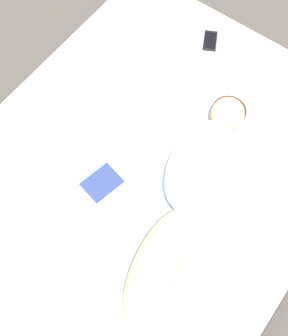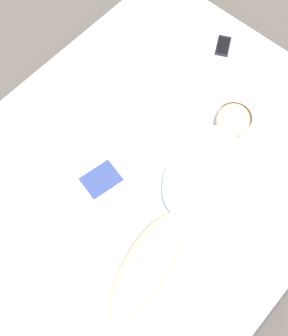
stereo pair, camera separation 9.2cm
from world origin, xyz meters
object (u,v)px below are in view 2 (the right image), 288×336
(person, at_px, (193,188))
(open_magazine, at_px, (90,164))
(cell_phone, at_px, (223,46))
(coffee_mug, at_px, (155,82))

(person, height_order, open_magazine, person)
(open_magazine, xyz_separation_m, cell_phone, (0.05, 1.11, 0.00))
(person, bearing_deg, open_magazine, -167.56)
(cell_phone, bearing_deg, person, -89.66)
(person, relative_size, coffee_mug, 12.31)
(person, bearing_deg, coffee_mug, 135.59)
(person, relative_size, cell_phone, 7.67)
(person, height_order, cell_phone, person)
(coffee_mug, bearing_deg, cell_phone, 76.43)
(open_magazine, height_order, cell_phone, same)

